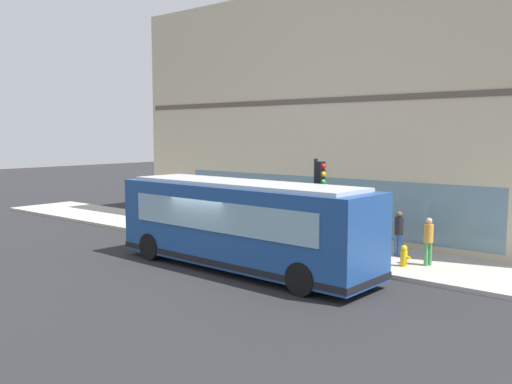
% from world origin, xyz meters
% --- Properties ---
extents(ground, '(120.00, 120.00, 0.00)m').
position_xyz_m(ground, '(0.00, 0.00, 0.00)').
color(ground, '#262628').
extents(sidewalk_curb, '(4.21, 40.00, 0.15)m').
position_xyz_m(sidewalk_curb, '(4.70, 0.00, 0.07)').
color(sidewalk_curb, '#B2ADA3').
rests_on(sidewalk_curb, ground).
extents(building_corner, '(7.13, 22.46, 11.16)m').
position_xyz_m(building_corner, '(10.34, 0.00, 5.57)').
color(building_corner, beige).
rests_on(building_corner, ground).
extents(city_bus_nearside, '(2.84, 10.11, 3.07)m').
position_xyz_m(city_bus_nearside, '(0.49, -0.93, 1.55)').
color(city_bus_nearside, '#1E478C').
rests_on(city_bus_nearside, ground).
extents(traffic_light_near_corner, '(0.32, 0.49, 3.66)m').
position_xyz_m(traffic_light_near_corner, '(3.03, -2.40, 2.70)').
color(traffic_light_near_corner, black).
rests_on(traffic_light_near_corner, sidewalk_curb).
extents(fire_hydrant, '(0.35, 0.35, 0.74)m').
position_xyz_m(fire_hydrant, '(3.94, -5.33, 0.51)').
color(fire_hydrant, yellow).
rests_on(fire_hydrant, sidewalk_curb).
extents(pedestrian_near_hydrant, '(0.32, 0.32, 1.67)m').
position_xyz_m(pedestrian_near_hydrant, '(4.58, -5.92, 1.11)').
color(pedestrian_near_hydrant, '#3F8C4C').
rests_on(pedestrian_near_hydrant, sidewalk_curb).
extents(pedestrian_by_light_pole, '(0.32, 0.32, 1.70)m').
position_xyz_m(pedestrian_by_light_pole, '(5.28, -4.50, 1.13)').
color(pedestrian_by_light_pole, '#3359A5').
rests_on(pedestrian_by_light_pole, sidewalk_curb).
extents(pedestrian_near_building_entrance, '(0.32, 0.32, 1.69)m').
position_xyz_m(pedestrian_near_building_entrance, '(5.67, -0.73, 1.12)').
color(pedestrian_near_building_entrance, '#3F8C4C').
rests_on(pedestrian_near_building_entrance, sidewalk_curb).
extents(pedestrian_walking_along_curb, '(0.32, 0.32, 1.79)m').
position_xyz_m(pedestrian_walking_along_curb, '(3.22, -3.36, 1.19)').
color(pedestrian_walking_along_curb, '#B23338').
rests_on(pedestrian_walking_along_curb, sidewalk_curb).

